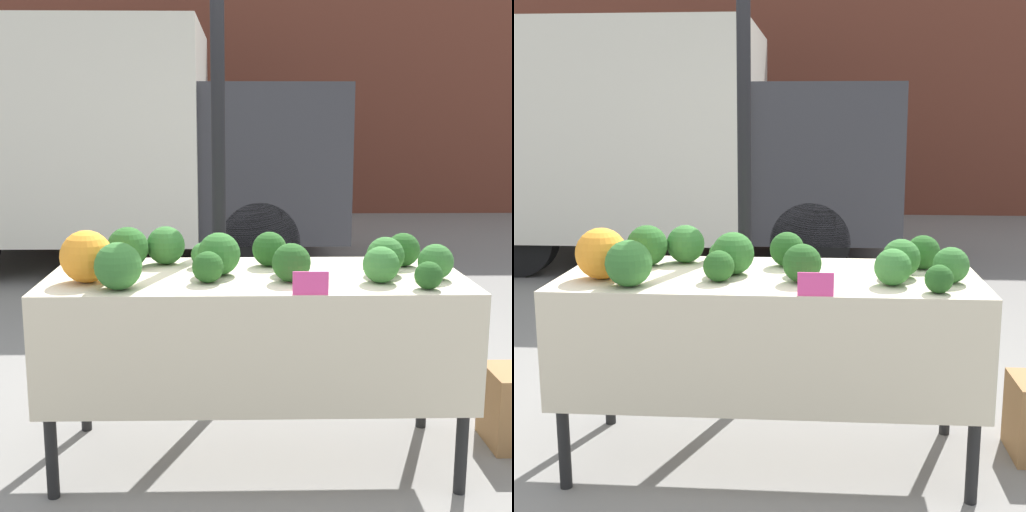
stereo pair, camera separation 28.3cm
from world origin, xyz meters
TOP-DOWN VIEW (x-y plane):
  - ground_plane at (0.00, 0.00)m, footprint 40.00×40.00m
  - building_facade at (0.00, 8.55)m, footprint 16.00×0.60m
  - tent_pole at (-0.17, 0.62)m, footprint 0.07×0.07m
  - parked_truck at (-1.37, 4.53)m, footprint 4.29×2.29m
  - market_table at (0.00, -0.06)m, footprint 1.77×0.75m
  - orange_cauliflower at (-0.69, -0.13)m, footprint 0.21×0.21m
  - romanesco_head at (-0.77, 0.12)m, footprint 0.15×0.15m
  - broccoli_head_0 at (0.50, -0.17)m, footprint 0.15×0.15m
  - broccoli_head_1 at (-0.23, 0.16)m, footprint 0.11×0.11m
  - broccoli_head_2 at (-0.16, -0.01)m, footprint 0.18×0.18m
  - broccoli_head_3 at (-0.57, 0.14)m, footprint 0.18×0.18m
  - broccoli_head_4 at (0.74, -0.11)m, footprint 0.15×0.15m
  - broccoli_head_5 at (-0.54, -0.26)m, footprint 0.19×0.19m
  - broccoli_head_6 at (0.55, -0.01)m, footprint 0.16×0.16m
  - broccoli_head_7 at (0.14, -0.00)m, footprint 0.13×0.13m
  - broccoli_head_8 at (0.06, 0.17)m, footprint 0.16×0.16m
  - broccoli_head_9 at (-0.20, -0.15)m, footprint 0.13×0.13m
  - broccoli_head_10 at (-0.41, 0.22)m, footprint 0.17×0.17m
  - broccoli_head_11 at (0.67, -0.28)m, footprint 0.11×0.11m
  - broccoli_head_12 at (0.67, 0.16)m, footprint 0.15×0.15m
  - broccoli_head_13 at (0.14, -0.14)m, footprint 0.16×0.16m
  - price_sign at (0.20, -0.36)m, footprint 0.14×0.01m

SIDE VIEW (x-z plane):
  - ground_plane at x=0.00m, z-range 0.00..0.00m
  - market_table at x=0.00m, z-range 0.31..1.16m
  - price_sign at x=0.20m, z-range 0.85..0.94m
  - broccoli_head_11 at x=0.67m, z-range 0.85..0.96m
  - broccoli_head_1 at x=-0.23m, z-range 0.85..0.96m
  - romanesco_head at x=-0.77m, z-range 0.85..0.97m
  - broccoli_head_9 at x=-0.20m, z-range 0.85..0.98m
  - broccoli_head_7 at x=0.14m, z-range 0.85..0.98m
  - broccoli_head_4 at x=0.74m, z-range 0.85..1.00m
  - broccoli_head_0 at x=0.50m, z-range 0.85..1.00m
  - broccoli_head_12 at x=0.67m, z-range 0.85..1.00m
  - broccoli_head_8 at x=0.06m, z-range 0.85..1.01m
  - broccoli_head_13 at x=0.14m, z-range 0.85..1.01m
  - broccoli_head_6 at x=0.55m, z-range 0.85..1.01m
  - broccoli_head_10 at x=-0.41m, z-range 0.85..1.03m
  - broccoli_head_2 at x=-0.16m, z-range 0.85..1.03m
  - broccoli_head_3 at x=-0.57m, z-range 0.85..1.04m
  - broccoli_head_5 at x=-0.54m, z-range 0.85..1.04m
  - orange_cauliflower at x=-0.69m, z-range 0.85..1.06m
  - parked_truck at x=-1.37m, z-range 0.07..2.47m
  - tent_pole at x=-0.17m, z-range 0.00..2.78m
  - building_facade at x=0.00m, z-range 0.00..5.63m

